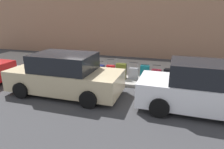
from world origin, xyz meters
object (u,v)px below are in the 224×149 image
object	(u,v)px
suitcase_teal_2	(145,73)
parked_car_white_0	(203,89)
suitcase_black_0	(169,76)
suitcase_maroon_1	(156,75)
fire_hydrant	(69,65)
suitcase_red_5	(111,71)
suitcase_silver_3	(133,73)
parked_car_beige_1	(65,75)
suitcase_olive_4	(121,71)
bollard_post	(55,66)
suitcase_black_7	(91,68)
suitcase_navy_6	(100,71)
suitcase_maroon_8	(81,68)

from	to	relation	value
suitcase_teal_2	parked_car_white_0	size ratio (longest dim) A/B	0.18
suitcase_black_0	suitcase_maroon_1	xyz separation A→B (m)	(0.57, -0.03, -0.03)
suitcase_maroon_1	fire_hydrant	world-z (taller)	fire_hydrant
suitcase_maroon_1	suitcase_red_5	world-z (taller)	suitcase_red_5
suitcase_silver_3	suitcase_maroon_1	bearing A→B (deg)	178.75
suitcase_teal_2	parked_car_beige_1	size ratio (longest dim) A/B	0.17
suitcase_maroon_1	suitcase_olive_4	bearing A→B (deg)	2.01
suitcase_teal_2	suitcase_red_5	xyz separation A→B (m)	(1.71, -0.05, -0.06)
suitcase_silver_3	parked_car_white_0	bearing A→B (deg)	140.59
bollard_post	fire_hydrant	bearing A→B (deg)	-168.82
suitcase_teal_2	suitcase_silver_3	size ratio (longest dim) A/B	0.95
suitcase_red_5	parked_car_beige_1	xyz separation A→B (m)	(1.24, 2.31, 0.35)
suitcase_black_0	suitcase_black_7	xyz separation A→B (m)	(3.92, -0.05, 0.07)
suitcase_black_0	suitcase_black_7	bearing A→B (deg)	-0.80
suitcase_navy_6	parked_car_beige_1	world-z (taller)	parked_car_beige_1
parked_car_white_0	parked_car_beige_1	size ratio (longest dim) A/B	0.93
suitcase_navy_6	suitcase_maroon_8	bearing A→B (deg)	-1.82
suitcase_red_5	suitcase_black_7	distance (m)	1.10
suitcase_navy_6	suitcase_silver_3	bearing A→B (deg)	-176.35
suitcase_red_5	suitcase_maroon_8	world-z (taller)	suitcase_red_5
suitcase_red_5	fire_hydrant	distance (m)	2.30
suitcase_black_7	bollard_post	world-z (taller)	suitcase_black_7
bollard_post	suitcase_maroon_8	bearing A→B (deg)	-175.01
suitcase_maroon_8	parked_car_beige_1	xyz separation A→B (m)	(-0.35, 2.22, 0.32)
suitcase_maroon_8	parked_car_beige_1	size ratio (longest dim) A/B	0.15
suitcase_black_0	suitcase_navy_6	size ratio (longest dim) A/B	0.85
suitcase_maroon_8	suitcase_teal_2	bearing A→B (deg)	-179.43
suitcase_black_0	suitcase_olive_4	distance (m)	2.26
suitcase_black_0	suitcase_silver_3	xyz separation A→B (m)	(1.66, -0.05, -0.04)
suitcase_navy_6	parked_car_white_0	world-z (taller)	parked_car_white_0
suitcase_silver_3	parked_car_white_0	world-z (taller)	parked_car_white_0
suitcase_teal_2	fire_hydrant	world-z (taller)	fire_hydrant
fire_hydrant	bollard_post	world-z (taller)	fire_hydrant
suitcase_black_7	suitcase_maroon_8	xyz separation A→B (m)	(0.50, 0.08, -0.06)
bollard_post	parked_car_beige_1	size ratio (longest dim) A/B	0.15
suitcase_teal_2	parked_car_white_0	distance (m)	3.19
suitcase_silver_3	suitcase_navy_6	xyz separation A→B (m)	(1.71, 0.11, 0.02)
suitcase_black_0	suitcase_teal_2	world-z (taller)	suitcase_teal_2
suitcase_silver_3	suitcase_black_0	bearing A→B (deg)	178.25
suitcase_maroon_1	suitcase_teal_2	size ratio (longest dim) A/B	1.01
bollard_post	suitcase_red_5	bearing A→B (deg)	-175.98
suitcase_black_0	fire_hydrant	distance (m)	5.12
suitcase_olive_4	parked_car_white_0	distance (m)	4.06
suitcase_maroon_1	suitcase_maroon_8	distance (m)	3.84
suitcase_navy_6	suitcase_maroon_8	xyz separation A→B (m)	(1.04, -0.03, 0.03)
suitcase_maroon_1	suitcase_black_0	bearing A→B (deg)	177.27
suitcase_teal_2	suitcase_maroon_8	xyz separation A→B (m)	(3.30, 0.03, -0.04)
bollard_post	parked_car_beige_1	bearing A→B (deg)	130.97
suitcase_silver_3	parked_car_white_0	size ratio (longest dim) A/B	0.19
suitcase_black_7	suitcase_teal_2	bearing A→B (deg)	179.03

